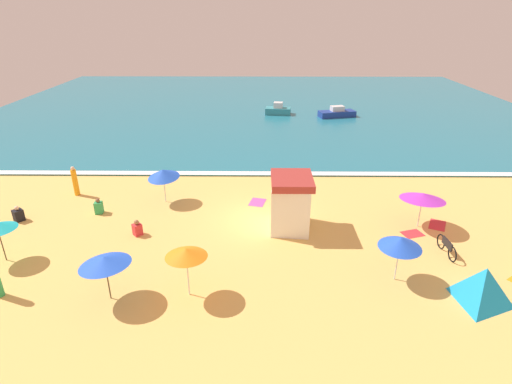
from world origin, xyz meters
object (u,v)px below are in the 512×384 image
(lifeguard_cabana, at_px, (291,202))
(beach_umbrella_2, at_px, (423,196))
(beachgoer_3, at_px, (18,215))
(beachgoer_4, at_px, (99,207))
(beach_tent, at_px, (483,284))
(small_boat_0, at_px, (337,113))
(parked_bicycle, at_px, (447,247))
(beachgoer_0, at_px, (75,182))
(beach_umbrella_1, at_px, (104,261))
(beach_umbrella_4, at_px, (400,242))
(beach_umbrella_0, at_px, (163,174))
(small_boat_1, at_px, (278,110))
(beachgoer_1, at_px, (137,228))
(beach_umbrella_5, at_px, (186,253))

(lifeguard_cabana, bearing_deg, beach_umbrella_2, 1.65)
(beachgoer_3, relative_size, beachgoer_4, 0.97)
(beach_tent, bearing_deg, small_boat_0, 91.28)
(parked_bicycle, distance_m, beachgoer_3, 21.77)
(beachgoer_0, xyz_separation_m, beachgoer_4, (2.23, -2.41, -0.50))
(beach_umbrella_1, bearing_deg, beachgoer_3, 137.93)
(beach_umbrella_2, relative_size, beach_umbrella_4, 1.38)
(beach_umbrella_0, height_order, beachgoer_4, beach_umbrella_0)
(beach_umbrella_1, bearing_deg, beach_umbrella_0, 88.04)
(beachgoer_4, height_order, small_boat_1, small_boat_1)
(beach_umbrella_4, relative_size, beachgoer_0, 1.16)
(beachgoer_0, bearing_deg, beach_umbrella_1, -61.32)
(small_boat_0, bearing_deg, beachgoer_1, -120.15)
(beach_umbrella_0, height_order, beach_umbrella_1, beach_umbrella_0)
(small_boat_0, distance_m, small_boat_1, 6.18)
(beach_umbrella_2, bearing_deg, beachgoer_4, 175.51)
(beach_tent, relative_size, beachgoer_4, 3.17)
(beach_tent, distance_m, small_boat_0, 29.15)
(beach_tent, distance_m, beachgoer_1, 15.55)
(beach_umbrella_5, distance_m, beach_tent, 11.52)
(beach_umbrella_2, distance_m, small_boat_0, 23.36)
(beach_umbrella_1, bearing_deg, beachgoer_1, 93.32)
(beach_umbrella_5, xyz_separation_m, beachgoer_4, (-6.14, 7.03, -1.56))
(beach_umbrella_1, height_order, beach_tent, beach_umbrella_1)
(lifeguard_cabana, distance_m, beachgoer_0, 13.36)
(lifeguard_cabana, distance_m, beach_umbrella_0, 7.77)
(beachgoer_4, relative_size, small_boat_0, 0.22)
(small_boat_0, bearing_deg, parked_bicycle, -88.62)
(beach_umbrella_0, relative_size, beachgoer_3, 2.95)
(beach_umbrella_4, xyz_separation_m, beach_tent, (2.98, -1.22, -1.09))
(parked_bicycle, distance_m, small_boat_0, 25.95)
(beachgoer_1, height_order, small_boat_1, small_boat_1)
(beach_umbrella_0, xyz_separation_m, beach_umbrella_2, (13.81, -2.86, -0.06))
(beachgoer_4, bearing_deg, beach_umbrella_0, 23.97)
(beach_umbrella_0, relative_size, beach_tent, 0.90)
(beach_umbrella_0, distance_m, beach_umbrella_5, 8.96)
(lifeguard_cabana, relative_size, small_boat_0, 0.71)
(parked_bicycle, xyz_separation_m, small_boat_0, (-0.62, 25.95, 0.11))
(lifeguard_cabana, xyz_separation_m, beach_tent, (7.07, -5.62, -0.74))
(lifeguard_cabana, height_order, beach_umbrella_0, lifeguard_cabana)
(beach_umbrella_2, bearing_deg, small_boat_1, 104.58)
(small_boat_1, bearing_deg, beach_umbrella_2, -75.42)
(beach_umbrella_5, height_order, parked_bicycle, beach_umbrella_5)
(parked_bicycle, bearing_deg, beachgoer_3, 171.92)
(beach_umbrella_1, relative_size, beach_umbrella_2, 0.94)
(beach_umbrella_2, distance_m, beachgoer_4, 17.30)
(beach_umbrella_4, relative_size, beachgoer_1, 2.55)
(beach_umbrella_1, distance_m, beach_umbrella_4, 11.61)
(beach_umbrella_0, bearing_deg, beach_umbrella_5, -72.12)
(beachgoer_1, bearing_deg, beachgoer_3, 167.90)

